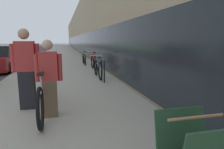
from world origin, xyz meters
TOP-DOWN VIEW (x-y plane):
  - sidewalk_slab at (5.80, 21.00)m, footprint 4.53×70.00m
  - storefront_facade at (13.10, 29.00)m, footprint 10.01×70.00m
  - tandem_bicycle at (5.52, 1.03)m, footprint 0.52×2.78m
  - person_rider at (5.65, 0.68)m, footprint 0.54×0.21m
  - person_bystander at (5.11, 1.33)m, footprint 0.62×0.24m
  - bike_rack_hoop at (7.42, 3.97)m, footprint 0.05×0.60m
  - cruiser_bike_nearest at (7.37, 4.76)m, footprint 0.52×1.78m
  - cruiser_bike_middle at (7.55, 7.18)m, footprint 0.52×1.75m
  - cruiser_bike_farthest at (7.29, 9.60)m, footprint 0.52×1.73m

SIDE VIEW (x-z plane):
  - sidewalk_slab at x=5.80m, z-range 0.00..0.11m
  - cruiser_bike_farthest at x=7.29m, z-range 0.04..0.94m
  - cruiser_bike_nearest at x=7.37m, z-range 0.04..0.95m
  - cruiser_bike_middle at x=7.55m, z-range 0.03..1.01m
  - tandem_bicycle at x=5.52m, z-range 0.03..1.01m
  - bike_rack_hoop at x=7.42m, z-range 0.20..1.04m
  - person_rider at x=5.65m, z-range 0.11..1.70m
  - person_bystander at x=5.11m, z-range 0.11..1.94m
  - storefront_facade at x=13.10m, z-range -0.01..6.29m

